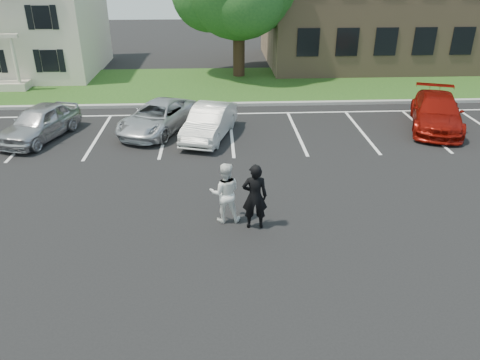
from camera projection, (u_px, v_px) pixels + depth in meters
name	position (u px, v px, depth m)	size (l,w,h in m)	color
ground_plane	(242.00, 237.00, 12.69)	(90.00, 90.00, 0.00)	black
curb	(229.00, 104.00, 23.41)	(40.00, 0.30, 0.15)	gray
grass_strip	(227.00, 84.00, 27.01)	(44.00, 8.00, 0.08)	#164014
stall_lines	(262.00, 126.00, 20.77)	(34.00, 5.36, 0.01)	white
house	(10.00, 9.00, 28.29)	(10.30, 9.22, 7.60)	beige
man_black_suit	(255.00, 197.00, 12.77)	(0.70, 0.46, 1.92)	black
man_white_shirt	(225.00, 193.00, 13.12)	(0.87, 0.68, 1.79)	white
car_silver_west	(40.00, 122.00, 19.07)	(1.64, 4.07, 1.39)	#B9B8BD
car_silver_minivan	(158.00, 117.00, 19.93)	(2.06, 4.47, 1.24)	silver
car_white_sedan	(209.00, 122.00, 19.20)	(1.40, 4.02, 1.32)	silver
car_red_compact	(437.00, 112.00, 20.25)	(1.99, 4.89, 1.42)	maroon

